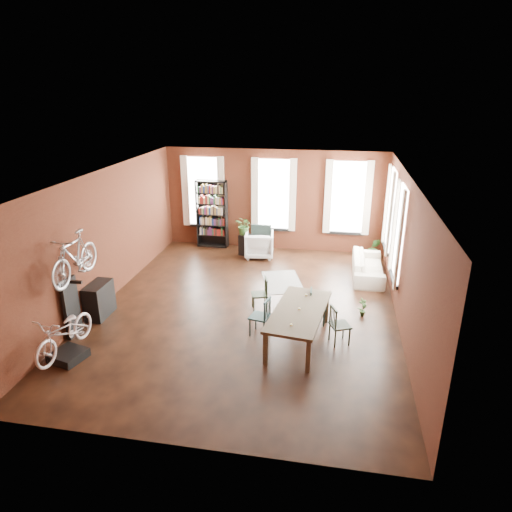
% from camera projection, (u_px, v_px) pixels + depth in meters
% --- Properties ---
extents(room, '(9.00, 9.04, 3.22)m').
position_uv_depth(room, '(261.00, 217.00, 10.70)').
color(room, black).
rests_on(room, ground).
extents(dining_table, '(1.27, 2.28, 0.74)m').
position_uv_depth(dining_table, '(299.00, 326.00, 9.44)').
color(dining_table, brown).
rests_on(dining_table, ground).
extents(dining_chair_a, '(0.47, 0.47, 0.86)m').
position_uv_depth(dining_chair_a, '(260.00, 316.00, 9.70)').
color(dining_chair_a, '#1B393B').
rests_on(dining_chair_a, ground).
extents(dining_chair_b, '(0.46, 0.46, 0.79)m').
position_uv_depth(dining_chair_b, '(259.00, 294.00, 10.80)').
color(dining_chair_b, black).
rests_on(dining_chair_b, ground).
extents(dining_chair_c, '(0.50, 0.50, 0.83)m').
position_uv_depth(dining_chair_c, '(340.00, 325.00, 9.38)').
color(dining_chair_c, black).
rests_on(dining_chair_c, ground).
extents(dining_chair_d, '(0.39, 0.39, 0.80)m').
position_uv_depth(dining_chair_d, '(318.00, 307.00, 10.18)').
color(dining_chair_d, '#193834').
rests_on(dining_chair_d, ground).
extents(bookshelf, '(1.00, 0.32, 2.20)m').
position_uv_depth(bookshelf, '(212.00, 214.00, 14.84)').
color(bookshelf, black).
rests_on(bookshelf, ground).
extents(white_armchair, '(0.95, 0.90, 0.88)m').
position_uv_depth(white_armchair, '(259.00, 243.00, 14.13)').
color(white_armchair, silver).
rests_on(white_armchair, ground).
extents(cream_sofa, '(0.61, 2.08, 0.81)m').
position_uv_depth(cream_sofa, '(368.00, 263.00, 12.69)').
color(cream_sofa, beige).
rests_on(cream_sofa, ground).
extents(striped_rug, '(1.38, 1.77, 0.01)m').
position_uv_depth(striped_rug, '(282.00, 282.00, 12.45)').
color(striped_rug, black).
rests_on(striped_rug, ground).
extents(bike_trainer, '(0.71, 0.71, 0.17)m').
position_uv_depth(bike_trainer, '(68.00, 355.00, 8.92)').
color(bike_trainer, black).
rests_on(bike_trainer, ground).
extents(bike_wall_rack, '(0.16, 0.60, 1.30)m').
position_uv_depth(bike_wall_rack, '(71.00, 307.00, 9.61)').
color(bike_wall_rack, black).
rests_on(bike_wall_rack, ground).
extents(console_table, '(0.40, 0.80, 0.80)m').
position_uv_depth(console_table, '(99.00, 300.00, 10.51)').
color(console_table, black).
rests_on(console_table, ground).
extents(plant_stand, '(0.40, 0.40, 0.66)m').
position_uv_depth(plant_stand, '(245.00, 244.00, 14.37)').
color(plant_stand, black).
rests_on(plant_stand, ground).
extents(plant_by_sofa, '(0.42, 0.68, 0.29)m').
position_uv_depth(plant_by_sofa, '(374.00, 254.00, 14.11)').
color(plant_by_sofa, '#265321').
rests_on(plant_by_sofa, ground).
extents(plant_small, '(0.48, 0.47, 0.16)m').
position_uv_depth(plant_small, '(362.00, 313.00, 10.60)').
color(plant_small, '#2D5120').
rests_on(plant_small, ground).
extents(bicycle_floor, '(0.65, 0.91, 1.64)m').
position_uv_depth(bicycle_floor, '(62.00, 314.00, 8.60)').
color(bicycle_floor, silver).
rests_on(bicycle_floor, bike_trainer).
extents(bicycle_hung, '(0.47, 1.00, 1.66)m').
position_uv_depth(bicycle_hung, '(72.00, 242.00, 9.05)').
color(bicycle_hung, '#A5A8AD').
rests_on(bicycle_hung, bike_wall_rack).
extents(plant_on_stand, '(0.72, 0.75, 0.45)m').
position_uv_depth(plant_on_stand, '(244.00, 228.00, 14.17)').
color(plant_on_stand, '#2E5321').
rests_on(plant_on_stand, plant_stand).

